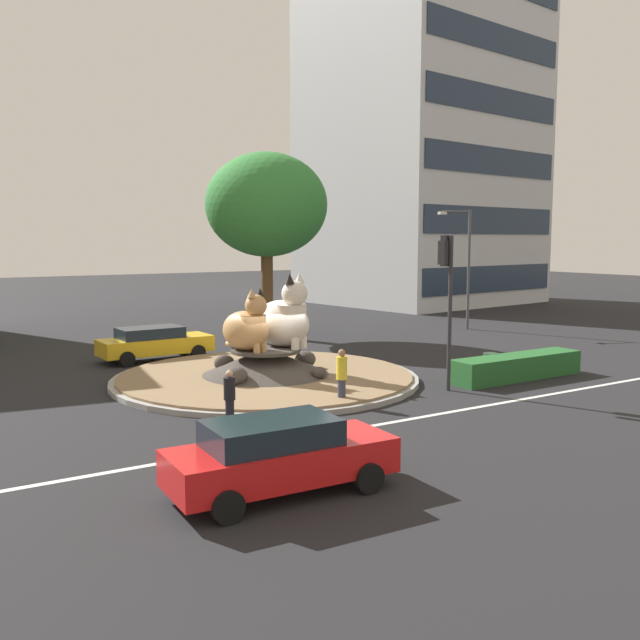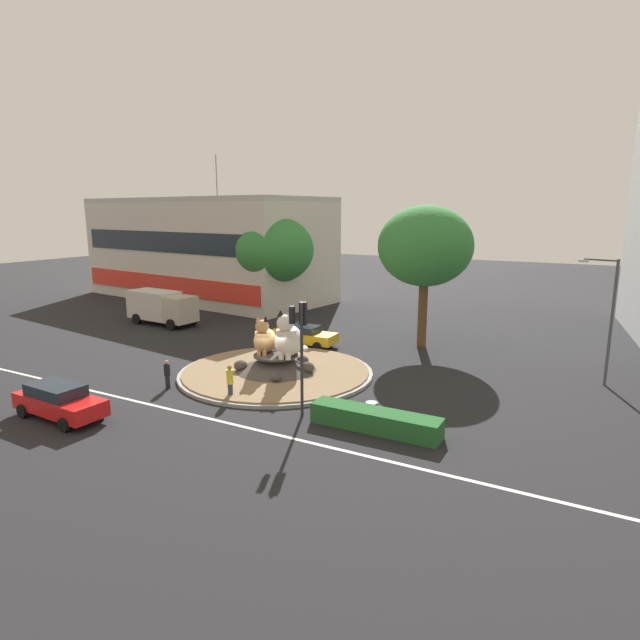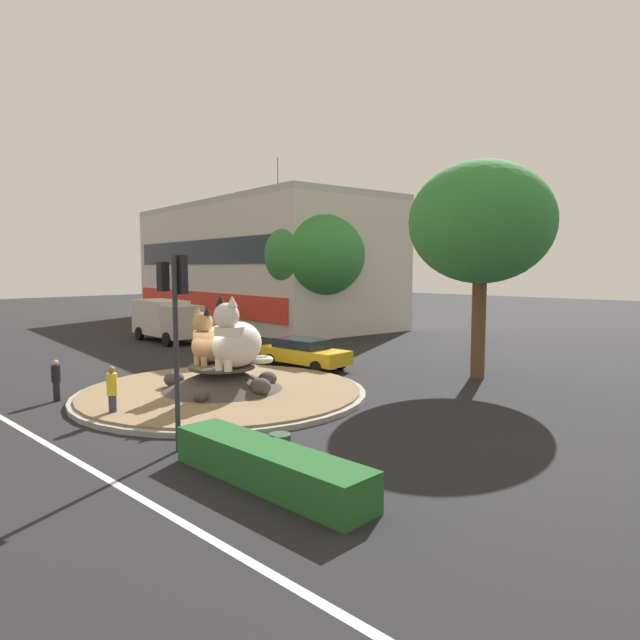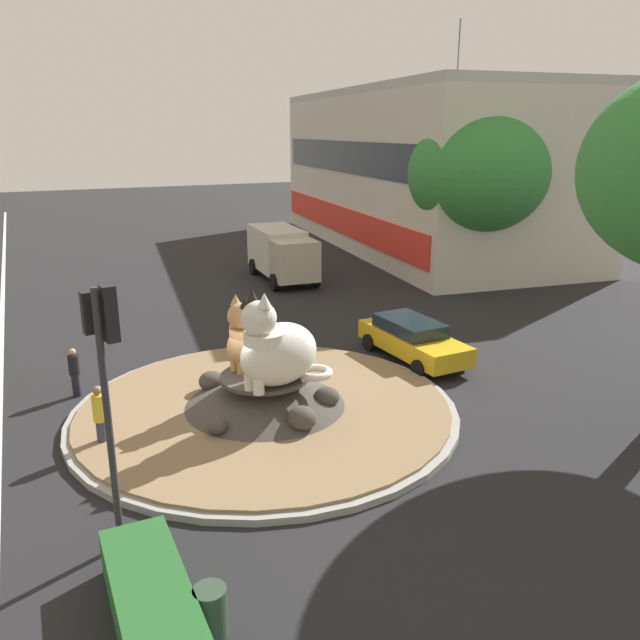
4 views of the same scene
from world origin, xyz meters
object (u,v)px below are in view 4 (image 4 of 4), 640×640
shophouse_block (421,170)px  delivery_box_truck (281,252)px  pedestrian_yellow_shirt (100,416)px  sedan_on_far_lane (412,339)px  second_tree_near_tower (478,174)px  cat_statue_calico (254,340)px  pedestrian_black_shirt (75,371)px  litter_bin (211,612)px  cat_statue_white (275,350)px  traffic_light_mast (106,361)px

shophouse_block → delivery_box_truck: shophouse_block is taller
pedestrian_yellow_shirt → sedan_on_far_lane: pedestrian_yellow_shirt is taller
shophouse_block → second_tree_near_tower: 12.51m
delivery_box_truck → cat_statue_calico: bearing=-20.3°
cat_statue_calico → delivery_box_truck: (-15.22, 7.03, -0.49)m
delivery_box_truck → second_tree_near_tower: bearing=61.5°
cat_statue_calico → sedan_on_far_lane: size_ratio=0.53×
sedan_on_far_lane → delivery_box_truck: delivery_box_truck is taller
delivery_box_truck → shophouse_block: bearing=119.4°
pedestrian_black_shirt → sedan_on_far_lane: 11.47m
pedestrian_black_shirt → litter_bin: pedestrian_black_shirt is taller
delivery_box_truck → litter_bin: 26.00m
shophouse_block → second_tree_near_tower: (11.69, -4.43, 0.54)m
sedan_on_far_lane → litter_bin: bearing=-48.8°
cat_statue_white → shophouse_block: shophouse_block is taller
traffic_light_mast → litter_bin: size_ratio=5.94×
cat_statue_white → sedan_on_far_lane: cat_statue_white is taller
cat_statue_calico → delivery_box_truck: cat_statue_calico is taller
cat_statue_calico → cat_statue_white: 1.58m
pedestrian_yellow_shirt → litter_bin: (7.38, 0.79, -0.50)m
traffic_light_mast → pedestrian_black_shirt: bearing=81.1°
cat_statue_white → second_tree_near_tower: (-11.17, 15.59, 3.64)m
cat_statue_white → delivery_box_truck: bearing=-129.2°
pedestrian_black_shirt → pedestrian_yellow_shirt: (3.99, 0.29, 0.13)m
shophouse_block → pedestrian_yellow_shirt: 33.55m
second_tree_near_tower → sedan_on_far_lane: size_ratio=1.84×
cat_statue_calico → pedestrian_yellow_shirt: cat_statue_calico is taller
cat_statue_calico → second_tree_near_tower: bearing=-167.7°
second_tree_near_tower → pedestrian_black_shirt: (6.63, -20.53, -5.03)m
traffic_light_mast → delivery_box_truck: 23.70m
cat_statue_white → traffic_light_mast: 6.26m
shophouse_block → pedestrian_black_shirt: shophouse_block is taller
cat_statue_white → delivery_box_truck: size_ratio=0.47×
cat_statue_calico → pedestrian_black_shirt: bearing=-50.6°
cat_statue_calico → second_tree_near_tower: (-9.60, 15.66, 3.82)m
cat_statue_white → traffic_light_mast: size_ratio=0.57×
shophouse_block → litter_bin: 38.41m
cat_statue_calico → traffic_light_mast: (5.24, -4.70, 1.86)m
pedestrian_black_shirt → cat_statue_white: bearing=107.5°
second_tree_near_tower → cat_statue_calico: bearing=-58.5°
second_tree_near_tower → traffic_light_mast: bearing=-53.9°
pedestrian_yellow_shirt → pedestrian_black_shirt: bearing=-168.8°
litter_bin → cat_statue_calico: bearing=155.7°
pedestrian_black_shirt → pedestrian_yellow_shirt: pedestrian_yellow_shirt is taller
cat_statue_calico → pedestrian_black_shirt: (-2.97, -4.86, -1.21)m
second_tree_near_tower → pedestrian_yellow_shirt: 23.38m
delivery_box_truck → litter_bin: delivery_box_truck is taller
traffic_light_mast → pedestrian_yellow_shirt: traffic_light_mast is taller
shophouse_block → second_tree_near_tower: shophouse_block is taller
cat_statue_calico → second_tree_near_tower: second_tree_near_tower is taller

